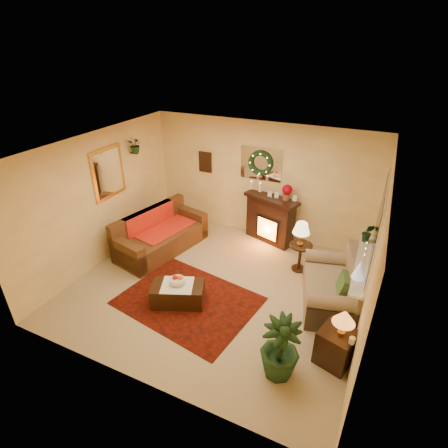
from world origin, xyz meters
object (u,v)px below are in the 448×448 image
at_px(fireplace, 270,218).
at_px(loveseat, 332,283).
at_px(end_table_square, 335,347).
at_px(coffee_table, 178,293).
at_px(sofa, 161,232).
at_px(side_table_round, 300,255).

distance_m(fireplace, loveseat, 2.30).
bearing_deg(end_table_square, coffee_table, 177.01).
xyz_separation_m(sofa, coffee_table, (1.22, -1.33, -0.22)).
height_order(side_table_round, coffee_table, side_table_round).
relative_size(loveseat, side_table_round, 2.63).
xyz_separation_m(fireplace, coffee_table, (-0.75, -2.71, -0.34)).
height_order(loveseat, coffee_table, loveseat).
distance_m(loveseat, coffee_table, 2.63).
distance_m(loveseat, side_table_round, 1.05).
bearing_deg(sofa, side_table_round, 23.05).
distance_m(fireplace, coffee_table, 2.83).
distance_m(side_table_round, coffee_table, 2.49).
height_order(fireplace, end_table_square, fireplace).
bearing_deg(side_table_round, fireplace, 136.54).
relative_size(fireplace, side_table_round, 1.88).
bearing_deg(coffee_table, end_table_square, -25.24).
bearing_deg(coffee_table, loveseat, 2.56).
height_order(fireplace, coffee_table, fireplace).
xyz_separation_m(fireplace, end_table_square, (1.91, -2.85, -0.28)).
height_order(sofa, side_table_round, sofa).
relative_size(sofa, side_table_round, 3.51).
distance_m(side_table_round, end_table_square, 2.24).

